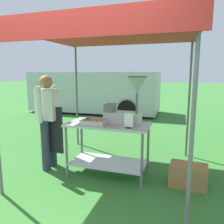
# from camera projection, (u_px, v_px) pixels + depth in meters

# --- Properties ---
(ground_plane) EXTENTS (70.00, 70.00, 0.00)m
(ground_plane) POSITION_uv_depth(u_px,v_px,m) (146.00, 119.00, 8.11)
(ground_plane) COLOR #33702D
(stall_canopy) EXTENTS (2.61, 2.50, 2.27)m
(stall_canopy) POSITION_uv_depth(u_px,v_px,m) (110.00, 37.00, 3.32)
(stall_canopy) COLOR slate
(stall_canopy) RESTS_ON ground
(donut_cart) EXTENTS (1.30, 0.64, 0.86)m
(donut_cart) POSITION_uv_depth(u_px,v_px,m) (108.00, 138.00, 3.49)
(donut_cart) COLOR #B7B7BC
(donut_cart) RESTS_ON ground
(donut_tray) EXTENTS (0.39, 0.32, 0.07)m
(donut_tray) POSITION_uv_depth(u_px,v_px,m) (96.00, 122.00, 3.41)
(donut_tray) COLOR #B7B7BC
(donut_tray) RESTS_ON donut_cart
(donut_fryer) EXTENTS (0.64, 0.29, 0.74)m
(donut_fryer) POSITION_uv_depth(u_px,v_px,m) (127.00, 105.00, 3.39)
(donut_fryer) COLOR #B7B7BC
(donut_fryer) RESTS_ON donut_cart
(menu_sign) EXTENTS (0.13, 0.05, 0.22)m
(menu_sign) POSITION_uv_depth(u_px,v_px,m) (129.00, 122.00, 3.14)
(menu_sign) COLOR black
(menu_sign) RESTS_ON donut_cart
(vendor) EXTENTS (0.45, 0.53, 1.61)m
(vendor) POSITION_uv_depth(u_px,v_px,m) (48.00, 117.00, 3.74)
(vendor) COLOR #2D3347
(vendor) RESTS_ON ground
(supply_crate) EXTENTS (0.55, 0.38, 0.32)m
(supply_crate) POSITION_uv_depth(u_px,v_px,m) (188.00, 175.00, 3.24)
(supply_crate) COLOR olive
(supply_crate) RESTS_ON ground
(van_silver) EXTENTS (5.37, 2.16, 1.69)m
(van_silver) POSITION_uv_depth(u_px,v_px,m) (95.00, 92.00, 9.38)
(van_silver) COLOR #BCBCC1
(van_silver) RESTS_ON ground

